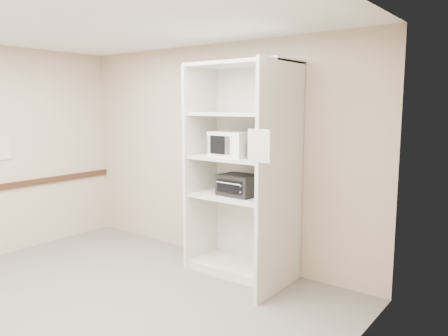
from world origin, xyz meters
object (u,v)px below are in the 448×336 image
Objects in this scene: microwave at (233,144)px; toaster_oven_lower at (239,185)px; shelving_unit at (245,178)px; toaster_oven_upper at (268,150)px.

toaster_oven_lower is (0.06, 0.04, -0.47)m from microwave.
shelving_unit reaches higher than toaster_oven_lower.
microwave is 0.48m from toaster_oven_upper.
toaster_oven_lower is (-0.09, -0.01, -0.09)m from shelving_unit.
toaster_oven_upper is at bearing -4.55° from toaster_oven_lower.
toaster_oven_upper is 0.60m from toaster_oven_lower.
shelving_unit is at bearing 175.63° from toaster_oven_upper.
microwave is at bearing -176.42° from toaster_oven_upper.
shelving_unit is 0.13m from toaster_oven_lower.
shelving_unit is 0.48m from toaster_oven_upper.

